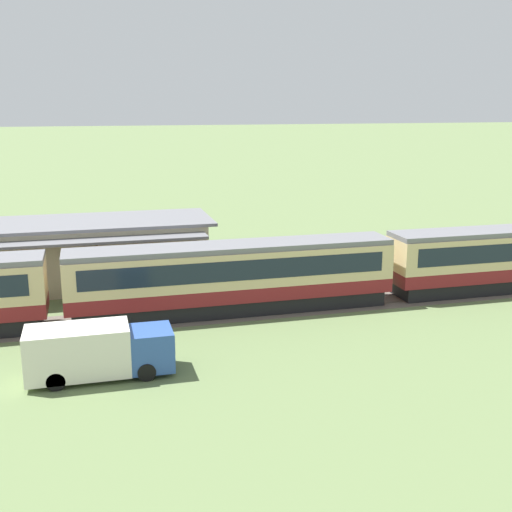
# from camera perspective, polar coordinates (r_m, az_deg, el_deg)

# --- Properties ---
(ground_plane) EXTENTS (600.00, 600.00, 0.00)m
(ground_plane) POSITION_cam_1_polar(r_m,az_deg,el_deg) (41.38, 13.85, -3.37)
(ground_plane) COLOR #607547
(passenger_train) EXTENTS (96.27, 2.87, 4.01)m
(passenger_train) POSITION_cam_1_polar(r_m,az_deg,el_deg) (36.44, -1.69, -1.63)
(passenger_train) COLOR maroon
(passenger_train) RESTS_ON ground_plane
(railway_track) EXTENTS (157.86, 3.60, 0.04)m
(railway_track) POSITION_cam_1_polar(r_m,az_deg,el_deg) (36.84, -3.51, -5.08)
(railway_track) COLOR #665B51
(railway_track) RESTS_ON ground_plane
(station_building) EXTENTS (14.97, 7.65, 4.30)m
(station_building) POSITION_cam_1_polar(r_m,az_deg,el_deg) (43.23, -13.98, 0.33)
(station_building) COLOR beige
(station_building) RESTS_ON ground_plane
(delivery_truck_blue) EXTENTS (6.29, 2.17, 2.35)m
(delivery_truck_blue) POSITION_cam_1_polar(r_m,az_deg,el_deg) (29.03, -13.94, -8.17)
(delivery_truck_blue) COLOR #2D519E
(delivery_truck_blue) RESTS_ON ground_plane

